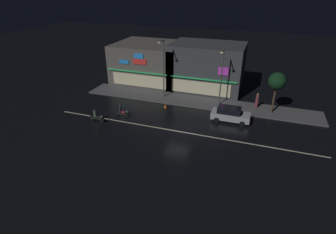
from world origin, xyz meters
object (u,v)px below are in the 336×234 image
object	(u,v)px
motorcycle_following	(96,117)
traffic_cone	(165,106)
streetlamp_mid	(221,73)
parked_car_near_kerb	(230,114)
streetlamp_west	(163,65)
motorcycle_lead	(121,112)
pedestrian_on_sidewalk	(257,101)

from	to	relation	value
motorcycle_following	traffic_cone	xyz separation A→B (m)	(6.13, 6.16, -0.36)
streetlamp_mid	parked_car_near_kerb	world-z (taller)	streetlamp_mid
streetlamp_west	parked_car_near_kerb	distance (m)	10.99
streetlamp_mid	motorcycle_following	xyz separation A→B (m)	(-12.40, -8.98, -3.72)
motorcycle_lead	motorcycle_following	bearing A→B (deg)	-144.23
motorcycle_lead	motorcycle_following	xyz separation A→B (m)	(-2.10, -2.04, 0.00)
parked_car_near_kerb	traffic_cone	distance (m)	8.27
streetlamp_west	streetlamp_mid	distance (m)	7.63
streetlamp_west	pedestrian_on_sidewalk	distance (m)	12.76
motorcycle_lead	traffic_cone	distance (m)	5.78
motorcycle_lead	traffic_cone	xyz separation A→B (m)	(4.03, 4.12, -0.36)
parked_car_near_kerb	motorcycle_lead	size ratio (longest dim) A/B	2.26
streetlamp_mid	pedestrian_on_sidewalk	bearing A→B (deg)	9.57
streetlamp_mid	motorcycle_lead	bearing A→B (deg)	-146.02
streetlamp_west	streetlamp_mid	xyz separation A→B (m)	(7.63, -0.11, -0.31)
streetlamp_west	motorcycle_lead	size ratio (longest dim) A/B	4.08
motorcycle_lead	streetlamp_mid	bearing A→B (deg)	25.63
streetlamp_west	motorcycle_lead	distance (m)	8.55
streetlamp_west	pedestrian_on_sidewalk	xyz separation A→B (m)	(12.21, 0.66, -3.65)
pedestrian_on_sidewalk	traffic_cone	bearing A→B (deg)	156.22
parked_car_near_kerb	streetlamp_west	bearing A→B (deg)	157.85
pedestrian_on_sidewalk	streetlamp_west	bearing A→B (deg)	141.03
pedestrian_on_sidewalk	parked_car_near_kerb	world-z (taller)	pedestrian_on_sidewalk
streetlamp_west	traffic_cone	size ratio (longest dim) A/B	14.08
motorcycle_lead	traffic_cone	world-z (taller)	motorcycle_lead
pedestrian_on_sidewalk	motorcycle_following	bearing A→B (deg)	167.78
pedestrian_on_sidewalk	parked_car_near_kerb	xyz separation A→B (m)	(-2.66, -4.55, -0.15)
traffic_cone	motorcycle_lead	bearing A→B (deg)	-134.35
pedestrian_on_sidewalk	parked_car_near_kerb	size ratio (longest dim) A/B	0.44
streetlamp_west	streetlamp_mid	bearing A→B (deg)	-0.82
streetlamp_mid	motorcycle_following	distance (m)	15.75
parked_car_near_kerb	motorcycle_lead	distance (m)	12.63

